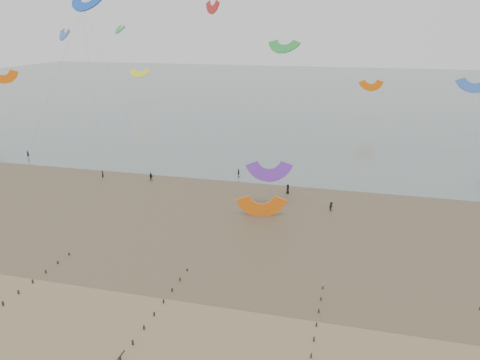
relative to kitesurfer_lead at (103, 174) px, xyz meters
name	(u,v)px	position (x,y,z in m)	size (l,w,h in m)	color
ground	(116,318)	(27.96, -45.39, -0.83)	(500.00, 500.00, 0.00)	brown
sea_and_shore	(189,206)	(23.88, -10.99, -0.82)	(500.00, 665.00, 0.03)	#475654
kitesurfer_lead	(103,174)	(0.00, 0.00, 0.00)	(0.61, 0.40, 1.67)	black
kitesurfers	(307,185)	(43.41, 3.98, 0.04)	(111.49, 21.43, 1.89)	black
grounded_kite	(261,216)	(37.56, -12.04, -0.83)	(7.17, 3.76, 5.46)	orange
kites_airborne	(286,62)	(31.97, 45.26, 20.95)	(242.88, 112.91, 38.07)	red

